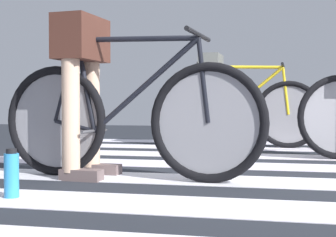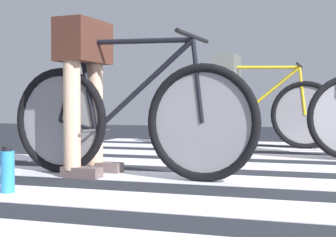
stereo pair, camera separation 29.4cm
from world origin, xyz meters
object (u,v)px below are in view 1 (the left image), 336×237
(cyclist_1_of_4, at_px, (82,74))
(bicycle_3_of_4, at_px, (240,112))
(water_bottle, at_px, (12,175))
(cyclist_3_of_4, at_px, (211,87))
(bicycle_1_of_4, at_px, (127,117))

(cyclist_1_of_4, height_order, bicycle_3_of_4, cyclist_1_of_4)
(cyclist_1_of_4, xyz_separation_m, bicycle_3_of_4, (0.81, 2.44, -0.28))
(water_bottle, bearing_deg, cyclist_3_of_4, 79.89)
(bicycle_3_of_4, xyz_separation_m, water_bottle, (-0.88, -3.19, -0.27))
(bicycle_3_of_4, distance_m, water_bottle, 3.32)
(bicycle_3_of_4, relative_size, water_bottle, 7.04)
(bicycle_1_of_4, relative_size, bicycle_3_of_4, 1.00)
(water_bottle, bearing_deg, bicycle_3_of_4, 74.56)
(bicycle_1_of_4, relative_size, water_bottle, 7.02)
(cyclist_3_of_4, distance_m, water_bottle, 3.29)
(bicycle_1_of_4, bearing_deg, cyclist_3_of_4, 90.79)
(bicycle_1_of_4, height_order, bicycle_3_of_4, same)
(cyclist_3_of_4, bearing_deg, water_bottle, -98.15)
(water_bottle, bearing_deg, bicycle_1_of_4, 62.51)
(cyclist_1_of_4, distance_m, bicycle_3_of_4, 2.58)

